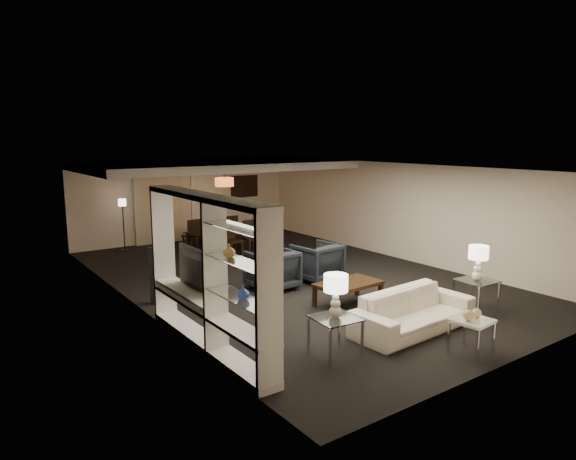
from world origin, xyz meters
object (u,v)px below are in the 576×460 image
(side_table_left, at_px, (335,336))
(chair_fm, at_px, (211,233))
(table_lamp_left, at_px, (336,296))
(chair_nl, at_px, (213,243))
(pendant_light, at_px, (224,182))
(armchair_right, at_px, (317,262))
(floor_speaker, at_px, (152,276))
(marble_table, at_px, (471,336))
(dining_table, at_px, (222,242))
(vase_blue, at_px, (243,292))
(side_table_right, at_px, (476,295))
(coffee_table, at_px, (348,294))
(television, at_px, (189,270))
(vase_amber, at_px, (229,251))
(floor_lamp, at_px, (123,225))
(chair_nr, at_px, (252,238))
(sofa, at_px, (413,311))
(chair_fl, at_px, (191,235))
(armchair_left, at_px, (272,270))
(chair_fr, at_px, (229,231))
(chair_nm, at_px, (233,240))
(table_lamp_right, at_px, (478,263))

(side_table_left, height_order, chair_fm, chair_fm)
(table_lamp_left, bearing_deg, chair_nl, 78.57)
(pendant_light, height_order, armchair_right, pendant_light)
(floor_speaker, xyz_separation_m, chair_nl, (2.58, 2.53, -0.09))
(marble_table, distance_m, dining_table, 8.10)
(vase_blue, distance_m, dining_table, 7.57)
(side_table_right, bearing_deg, vase_blue, 177.32)
(side_table_left, bearing_deg, coffee_table, 43.26)
(television, bearing_deg, side_table_left, -144.81)
(side_table_right, xyz_separation_m, chair_fm, (-1.52, 7.64, 0.17))
(pendant_light, bearing_deg, vase_blue, -116.84)
(coffee_table, xyz_separation_m, vase_amber, (-3.11, -1.02, 1.43))
(table_lamp_left, bearing_deg, pendant_light, 73.32)
(chair_fm, height_order, floor_lamp, floor_lamp)
(pendant_light, bearing_deg, chair_nr, -74.66)
(side_table_right, height_order, floor_lamp, floor_lamp)
(armchair_right, bearing_deg, marble_table, 76.88)
(coffee_table, bearing_deg, vase_amber, -161.79)
(vase_amber, xyz_separation_m, chair_nr, (3.89, 5.77, -1.19))
(chair_fm, bearing_deg, vase_amber, 59.90)
(side_table_right, height_order, floor_speaker, floor_speaker)
(marble_table, distance_m, chair_nl, 7.46)
(sofa, xyz_separation_m, floor_speaker, (-3.00, 3.82, 0.23))
(chair_fl, distance_m, chair_fm, 0.60)
(sofa, distance_m, armchair_left, 3.36)
(chair_nl, xyz_separation_m, chair_fl, (0.00, 1.30, 0.00))
(chair_nr, bearing_deg, armchair_left, -107.39)
(television, bearing_deg, coffee_table, -96.51)
(side_table_left, xyz_separation_m, marble_table, (1.70, -1.10, -0.03))
(chair_fr, bearing_deg, pendant_light, 52.71)
(chair_fl, bearing_deg, chair_nr, 128.06)
(pendant_light, distance_m, marble_table, 8.63)
(armchair_right, xyz_separation_m, table_lamp_left, (-2.30, -3.30, 0.48))
(coffee_table, bearing_deg, sofa, -90.00)
(side_table_left, distance_m, chair_nm, 6.62)
(armchair_left, relative_size, chair_nm, 1.00)
(sofa, xyz_separation_m, television, (-3.08, 1.95, 0.75))
(floor_speaker, bearing_deg, chair_nr, 49.35)
(chair_nl, height_order, chair_fm, same)
(pendant_light, xyz_separation_m, floor_speaker, (-3.50, -3.54, -1.36))
(pendant_light, distance_m, side_table_right, 7.63)
(armchair_right, distance_m, chair_nm, 3.07)
(marble_table, height_order, floor_speaker, floor_speaker)
(chair_fm, bearing_deg, sofa, 83.49)
(side_table_right, bearing_deg, dining_table, 102.24)
(chair_nm, bearing_deg, side_table_left, -111.02)
(chair_fm, bearing_deg, marble_table, 83.66)
(table_lamp_right, bearing_deg, chair_nm, 103.45)
(coffee_table, height_order, vase_amber, vase_amber)
(sofa, height_order, chair_nr, chair_nr)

